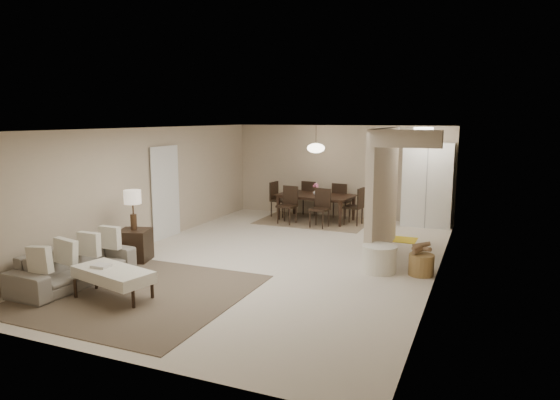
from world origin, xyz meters
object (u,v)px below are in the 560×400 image
at_px(round_pouf, 379,259).
at_px(dining_table, 315,208).
at_px(sofa, 74,266).
at_px(pantry_cabinet, 428,185).
at_px(ottoman_bench, 113,275).
at_px(wicker_basket, 421,265).
at_px(side_table, 135,245).

height_order(round_pouf, dining_table, dining_table).
relative_size(sofa, dining_table, 1.05).
relative_size(pantry_cabinet, ottoman_bench, 1.50).
xyz_separation_m(sofa, dining_table, (2.00, 6.37, 0.04)).
xyz_separation_m(pantry_cabinet, dining_table, (-2.80, -0.45, -0.70)).
bearing_deg(pantry_cabinet, ottoman_bench, -117.70).
distance_m(sofa, round_pouf, 5.17).
relative_size(pantry_cabinet, round_pouf, 3.44).
bearing_deg(wicker_basket, round_pouf, -171.96).
xyz_separation_m(ottoman_bench, dining_table, (0.94, 6.67, -0.03)).
bearing_deg(round_pouf, side_table, -166.02).
bearing_deg(ottoman_bench, side_table, 133.46).
xyz_separation_m(side_table, wicker_basket, (5.15, 1.21, -0.12)).
distance_m(ottoman_bench, side_table, 2.03).
height_order(sofa, dining_table, dining_table).
bearing_deg(wicker_basket, dining_table, 130.84).
bearing_deg(ottoman_bench, dining_table, 95.50).
bearing_deg(sofa, round_pouf, -58.28).
bearing_deg(sofa, side_table, 0.02).
relative_size(sofa, ottoman_bench, 1.48).
distance_m(sofa, wicker_basket, 5.84).
bearing_deg(pantry_cabinet, wicker_basket, -84.49).
bearing_deg(dining_table, wicker_basket, -42.15).
distance_m(round_pouf, dining_table, 4.54).
xyz_separation_m(pantry_cabinet, wicker_basket, (0.40, -4.15, -0.87)).
height_order(sofa, round_pouf, sofa).
bearing_deg(side_table, dining_table, 68.30).
xyz_separation_m(wicker_basket, dining_table, (-3.20, 3.70, 0.16)).
distance_m(sofa, dining_table, 6.67).
height_order(side_table, wicker_basket, side_table).
relative_size(side_table, round_pouf, 0.99).
distance_m(ottoman_bench, round_pouf, 4.47).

